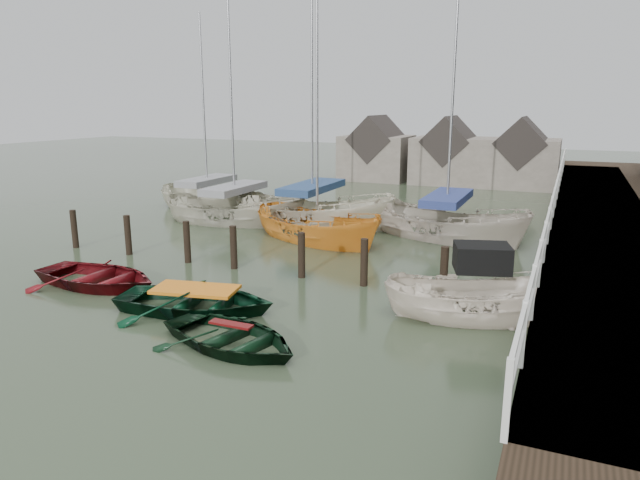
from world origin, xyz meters
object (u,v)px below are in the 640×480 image
at_px(rowboat_green, 197,311).
at_px(motorboat, 477,316).
at_px(rowboat_dkgreen, 232,347).
at_px(sailboat_e, 208,209).
at_px(sailboat_b, 312,224).
at_px(sailboat_c, 317,239).
at_px(sailboat_d, 445,236).
at_px(rowboat_red, 99,286).
at_px(sailboat_a, 236,221).

xyz_separation_m(rowboat_green, motorboat, (6.63, 2.34, 0.09)).
bearing_deg(rowboat_dkgreen, sailboat_e, 50.60).
relative_size(rowboat_green, sailboat_b, 0.33).
bearing_deg(sailboat_b, motorboat, -137.75).
distance_m(rowboat_dkgreen, sailboat_b, 12.74).
bearing_deg(sailboat_c, sailboat_d, -38.59).
xyz_separation_m(rowboat_dkgreen, sailboat_c, (-2.38, 9.93, 0.01)).
relative_size(rowboat_red, rowboat_green, 0.98).
bearing_deg(sailboat_b, sailboat_c, -153.70).
bearing_deg(sailboat_d, sailboat_e, 102.61).
xyz_separation_m(rowboat_red, sailboat_d, (7.99, 10.18, 0.06)).
relative_size(rowboat_red, sailboat_c, 0.39).
relative_size(sailboat_a, sailboat_d, 0.91).
distance_m(motorboat, sailboat_c, 9.29).
bearing_deg(rowboat_red, rowboat_green, -97.48).
height_order(rowboat_dkgreen, sailboat_b, sailboat_b).
bearing_deg(sailboat_a, motorboat, -130.50).
distance_m(rowboat_red, sailboat_b, 10.36).
bearing_deg(rowboat_green, sailboat_a, 15.04).
bearing_deg(sailboat_c, rowboat_red, 179.78).
height_order(sailboat_a, sailboat_c, sailboat_a).
relative_size(sailboat_c, sailboat_e, 0.99).
bearing_deg(sailboat_a, sailboat_e, 47.53).
bearing_deg(sailboat_e, rowboat_dkgreen, -126.81).
xyz_separation_m(rowboat_red, motorboat, (10.50, 1.73, 0.09)).
bearing_deg(rowboat_dkgreen, sailboat_a, 45.94).
bearing_deg(motorboat, sailboat_e, 39.45).
bearing_deg(rowboat_green, motorboat, -82.36).
bearing_deg(rowboat_dkgreen, sailboat_c, 27.83).
height_order(rowboat_red, sailboat_e, sailboat_e).
bearing_deg(sailboat_b, rowboat_dkgreen, -165.80).
height_order(rowboat_dkgreen, sailboat_a, sailboat_a).
height_order(rowboat_red, sailboat_b, sailboat_b).
relative_size(rowboat_dkgreen, motorboat, 0.72).
xyz_separation_m(rowboat_red, sailboat_b, (2.24, 10.11, 0.06)).
bearing_deg(rowboat_green, sailboat_c, -9.23).
relative_size(rowboat_green, sailboat_d, 0.31).
height_order(sailboat_c, sailboat_e, sailboat_e).
relative_size(motorboat, sailboat_a, 0.41).
height_order(rowboat_green, motorboat, motorboat).
relative_size(rowboat_green, sailboat_c, 0.39).
relative_size(rowboat_red, sailboat_d, 0.30).
relative_size(motorboat, sailboat_d, 0.37).
distance_m(rowboat_dkgreen, motorboat, 6.01).
xyz_separation_m(sailboat_a, sailboat_c, (4.67, -1.53, -0.05)).
xyz_separation_m(sailboat_a, sailboat_b, (3.42, 0.75, -0.00)).
height_order(rowboat_dkgreen, motorboat, motorboat).
bearing_deg(sailboat_d, rowboat_dkgreen, -171.74).
bearing_deg(sailboat_b, sailboat_d, -91.62).
height_order(rowboat_red, rowboat_dkgreen, rowboat_red).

